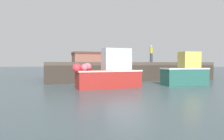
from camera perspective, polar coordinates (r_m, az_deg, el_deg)
ground at (r=13.98m, az=4.97°, el=-4.43°), size 120.00×160.00×0.10m
pier at (r=20.34m, az=3.05°, el=1.45°), size 14.67×8.66×1.57m
fishing_boat_near_left at (r=12.44m, az=-0.83°, el=-0.76°), size 4.19×1.44×2.37m
fishing_boat_near_right at (r=14.82m, az=19.31°, el=-0.71°), size 3.03×1.60×2.24m
dockworker at (r=22.59m, az=10.63°, el=4.37°), size 0.34×0.34×1.80m
warehouse at (r=51.30m, az=-6.68°, el=2.55°), size 7.19×6.07×4.14m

